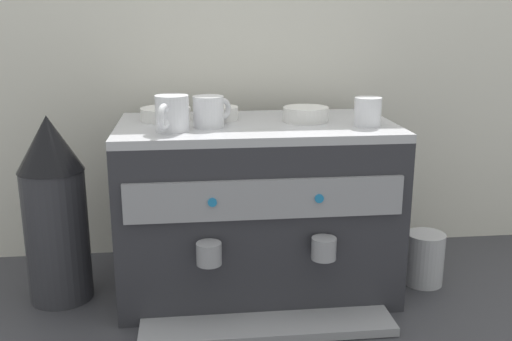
{
  "coord_description": "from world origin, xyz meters",
  "views": [
    {
      "loc": [
        -0.16,
        -1.41,
        0.7
      ],
      "look_at": [
        0.0,
        0.0,
        0.31
      ],
      "focal_mm": 40.93,
      "sensor_mm": 36.0,
      "label": 1
    }
  ],
  "objects_px": {
    "ceramic_bowl_2": "(166,114)",
    "milk_pitcher": "(424,259)",
    "espresso_machine": "(256,208)",
    "ceramic_cup_0": "(367,111)",
    "coffee_grinder": "(55,209)",
    "ceramic_bowl_0": "(306,114)",
    "ceramic_bowl_1": "(219,114)",
    "ceramic_cup_2": "(210,111)",
    "ceramic_cup_1": "(171,113)"
  },
  "relations": [
    {
      "from": "ceramic_cup_0",
      "to": "coffee_grinder",
      "type": "distance_m",
      "value": 0.79
    },
    {
      "from": "ceramic_bowl_0",
      "to": "ceramic_bowl_2",
      "type": "xyz_separation_m",
      "value": [
        -0.35,
        0.05,
        -0.0
      ]
    },
    {
      "from": "ceramic_cup_1",
      "to": "espresso_machine",
      "type": "bearing_deg",
      "value": 21.33
    },
    {
      "from": "ceramic_cup_1",
      "to": "milk_pitcher",
      "type": "xyz_separation_m",
      "value": [
        0.65,
        0.05,
        -0.41
      ]
    },
    {
      "from": "ceramic_cup_1",
      "to": "ceramic_bowl_2",
      "type": "bearing_deg",
      "value": 97.39
    },
    {
      "from": "ceramic_cup_2",
      "to": "milk_pitcher",
      "type": "bearing_deg",
      "value": 0.17
    },
    {
      "from": "ceramic_cup_2",
      "to": "ceramic_bowl_2",
      "type": "height_order",
      "value": "ceramic_cup_2"
    },
    {
      "from": "ceramic_cup_1",
      "to": "ceramic_bowl_2",
      "type": "distance_m",
      "value": 0.15
    },
    {
      "from": "espresso_machine",
      "to": "ceramic_cup_1",
      "type": "bearing_deg",
      "value": -158.67
    },
    {
      "from": "ceramic_cup_0",
      "to": "coffee_grinder",
      "type": "bearing_deg",
      "value": 175.98
    },
    {
      "from": "espresso_machine",
      "to": "ceramic_cup_2",
      "type": "bearing_deg",
      "value": -162.92
    },
    {
      "from": "ceramic_bowl_0",
      "to": "ceramic_cup_1",
      "type": "bearing_deg",
      "value": -164.53
    },
    {
      "from": "ceramic_bowl_0",
      "to": "milk_pitcher",
      "type": "xyz_separation_m",
      "value": [
        0.32,
        -0.05,
        -0.38
      ]
    },
    {
      "from": "ceramic_bowl_1",
      "to": "ceramic_bowl_0",
      "type": "bearing_deg",
      "value": -11.58
    },
    {
      "from": "ceramic_bowl_2",
      "to": "milk_pitcher",
      "type": "relative_size",
      "value": 0.9
    },
    {
      "from": "coffee_grinder",
      "to": "milk_pitcher",
      "type": "bearing_deg",
      "value": -1.57
    },
    {
      "from": "coffee_grinder",
      "to": "milk_pitcher",
      "type": "distance_m",
      "value": 0.96
    },
    {
      "from": "ceramic_cup_0",
      "to": "ceramic_cup_1",
      "type": "xyz_separation_m",
      "value": [
        -0.46,
        -0.02,
        0.01
      ]
    },
    {
      "from": "ceramic_cup_2",
      "to": "ceramic_cup_1",
      "type": "bearing_deg",
      "value": -153.52
    },
    {
      "from": "ceramic_bowl_1",
      "to": "coffee_grinder",
      "type": "distance_m",
      "value": 0.47
    },
    {
      "from": "espresso_machine",
      "to": "ceramic_bowl_2",
      "type": "height_order",
      "value": "ceramic_bowl_2"
    },
    {
      "from": "ceramic_cup_2",
      "to": "ceramic_bowl_1",
      "type": "distance_m",
      "value": 0.1
    },
    {
      "from": "espresso_machine",
      "to": "ceramic_bowl_1",
      "type": "height_order",
      "value": "ceramic_bowl_1"
    },
    {
      "from": "ceramic_cup_1",
      "to": "ceramic_cup_2",
      "type": "distance_m",
      "value": 0.1
    },
    {
      "from": "ceramic_cup_2",
      "to": "ceramic_bowl_0",
      "type": "height_order",
      "value": "ceramic_cup_2"
    },
    {
      "from": "ceramic_cup_2",
      "to": "ceramic_bowl_2",
      "type": "distance_m",
      "value": 0.15
    },
    {
      "from": "ceramic_cup_0",
      "to": "ceramic_bowl_1",
      "type": "xyz_separation_m",
      "value": [
        -0.35,
        0.12,
        -0.02
      ]
    },
    {
      "from": "espresso_machine",
      "to": "ceramic_cup_0",
      "type": "xyz_separation_m",
      "value": [
        0.26,
        -0.06,
        0.25
      ]
    },
    {
      "from": "ceramic_bowl_0",
      "to": "milk_pitcher",
      "type": "distance_m",
      "value": 0.5
    },
    {
      "from": "espresso_machine",
      "to": "milk_pitcher",
      "type": "xyz_separation_m",
      "value": [
        0.45,
        -0.03,
        -0.15
      ]
    },
    {
      "from": "ceramic_cup_1",
      "to": "ceramic_bowl_1",
      "type": "height_order",
      "value": "ceramic_cup_1"
    },
    {
      "from": "ceramic_bowl_2",
      "to": "ceramic_bowl_0",
      "type": "bearing_deg",
      "value": -8.67
    },
    {
      "from": "espresso_machine",
      "to": "ceramic_bowl_0",
      "type": "height_order",
      "value": "ceramic_bowl_0"
    },
    {
      "from": "ceramic_cup_2",
      "to": "milk_pitcher",
      "type": "xyz_separation_m",
      "value": [
        0.56,
        0.0,
        -0.4
      ]
    },
    {
      "from": "ceramic_bowl_0",
      "to": "ceramic_bowl_1",
      "type": "distance_m",
      "value": 0.22
    },
    {
      "from": "ceramic_cup_0",
      "to": "coffee_grinder",
      "type": "height_order",
      "value": "ceramic_cup_0"
    },
    {
      "from": "ceramic_bowl_0",
      "to": "ceramic_bowl_2",
      "type": "height_order",
      "value": "ceramic_bowl_0"
    },
    {
      "from": "ceramic_cup_0",
      "to": "ceramic_bowl_0",
      "type": "bearing_deg",
      "value": 151.6
    },
    {
      "from": "espresso_machine",
      "to": "milk_pitcher",
      "type": "height_order",
      "value": "espresso_machine"
    },
    {
      "from": "ceramic_bowl_0",
      "to": "ceramic_bowl_2",
      "type": "bearing_deg",
      "value": 171.33
    },
    {
      "from": "ceramic_bowl_0",
      "to": "ceramic_bowl_2",
      "type": "distance_m",
      "value": 0.35
    },
    {
      "from": "ceramic_cup_2",
      "to": "ceramic_bowl_1",
      "type": "bearing_deg",
      "value": 74.09
    },
    {
      "from": "espresso_machine",
      "to": "ceramic_bowl_2",
      "type": "relative_size",
      "value": 5.38
    },
    {
      "from": "ceramic_cup_0",
      "to": "ceramic_bowl_0",
      "type": "xyz_separation_m",
      "value": [
        -0.13,
        0.07,
        -0.02
      ]
    },
    {
      "from": "ceramic_cup_1",
      "to": "ceramic_bowl_0",
      "type": "height_order",
      "value": "ceramic_cup_1"
    },
    {
      "from": "espresso_machine",
      "to": "ceramic_bowl_2",
      "type": "distance_m",
      "value": 0.33
    },
    {
      "from": "ceramic_bowl_1",
      "to": "ceramic_bowl_2",
      "type": "relative_size",
      "value": 0.77
    },
    {
      "from": "ceramic_cup_0",
      "to": "coffee_grinder",
      "type": "relative_size",
      "value": 0.22
    },
    {
      "from": "ceramic_cup_2",
      "to": "coffee_grinder",
      "type": "relative_size",
      "value": 0.2
    },
    {
      "from": "espresso_machine",
      "to": "ceramic_bowl_2",
      "type": "bearing_deg",
      "value": 163.75
    }
  ]
}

